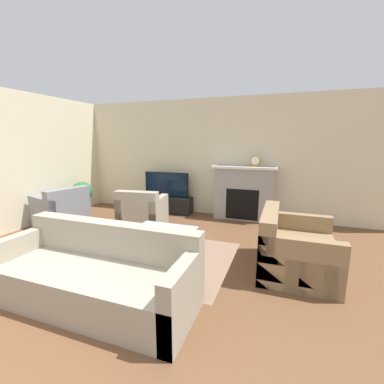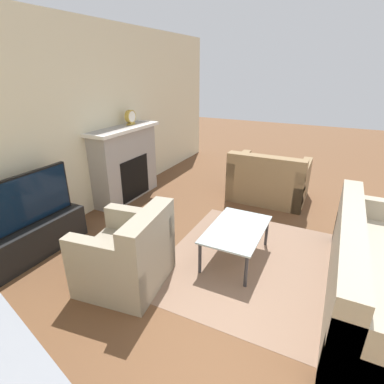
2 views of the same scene
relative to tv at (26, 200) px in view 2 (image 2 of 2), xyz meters
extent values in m
cube|color=beige|center=(0.69, 0.29, 0.65)|extent=(8.81, 0.06, 2.70)
cube|color=#896B56|center=(0.97, -2.29, -0.70)|extent=(2.15, 1.79, 0.00)
cube|color=#9E9993|center=(1.85, 0.09, -0.10)|extent=(1.27, 0.35, 1.20)
cube|color=black|center=(1.85, -0.10, -0.32)|extent=(0.70, 0.01, 0.67)
cube|color=white|center=(1.85, 0.06, 0.47)|extent=(1.39, 0.41, 0.05)
cube|color=black|center=(0.00, 0.00, -0.50)|extent=(1.25, 0.36, 0.40)
cube|color=black|center=(0.00, 0.00, 0.00)|extent=(1.13, 0.05, 0.59)
cube|color=black|center=(0.00, -0.02, 0.00)|extent=(1.09, 0.01, 0.55)
cube|color=#9E937F|center=(0.83, -3.57, -0.49)|extent=(2.23, 0.86, 0.42)
cube|color=#9E937F|center=(0.83, -3.24, -0.08)|extent=(2.23, 0.20, 0.40)
cube|color=#9E937F|center=(1.87, -3.57, -0.37)|extent=(0.14, 0.86, 0.66)
cube|color=#8C704C|center=(2.92, -2.06, -0.49)|extent=(0.95, 1.21, 0.42)
cube|color=#8C704C|center=(2.54, -2.06, -0.08)|extent=(0.20, 1.21, 0.40)
cube|color=#8C704C|center=(2.92, -2.59, -0.37)|extent=(0.95, 0.14, 0.66)
cube|color=#8C704C|center=(2.92, -1.53, -0.37)|extent=(0.95, 0.14, 0.66)
cube|color=gray|center=(-1.35, -1.74, -0.08)|extent=(0.42, 0.89, 0.40)
cube|color=#9E937F|center=(0.08, -1.26, -0.49)|extent=(0.91, 0.87, 0.42)
cube|color=#9E937F|center=(0.11, -1.54, -0.08)|extent=(0.84, 0.31, 0.40)
cube|color=#9E937F|center=(0.41, -1.21, -0.37)|extent=(0.24, 0.78, 0.66)
cube|color=#9E937F|center=(-0.26, -1.30, -0.37)|extent=(0.24, 0.78, 0.66)
cylinder|color=#333338|center=(0.54, -2.39, -0.52)|extent=(0.04, 0.04, 0.37)
cylinder|color=#333338|center=(1.40, -2.39, -0.52)|extent=(0.04, 0.04, 0.37)
cylinder|color=#333338|center=(0.54, -1.88, -0.52)|extent=(0.04, 0.04, 0.37)
cylinder|color=#333338|center=(1.40, -1.88, -0.52)|extent=(0.04, 0.04, 0.37)
cube|color=silver|center=(0.97, -2.14, -0.32)|extent=(0.95, 0.59, 0.02)
cube|color=#B79338|center=(2.08, 0.09, 0.51)|extent=(0.15, 0.07, 0.03)
cylinder|color=#B79338|center=(2.08, 0.09, 0.63)|extent=(0.21, 0.07, 0.21)
cylinder|color=white|center=(2.08, 0.05, 0.63)|extent=(0.17, 0.00, 0.17)
camera|label=1|loc=(2.68, -5.58, 1.04)|focal=24.00mm
camera|label=2|loc=(-1.90, -2.99, 1.36)|focal=28.00mm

